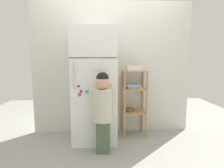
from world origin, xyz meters
TOP-DOWN VIEW (x-y plane):
  - ground_plane at (0.00, 0.00)m, footprint 6.00×6.00m
  - kitchen_wall_back at (0.00, 0.36)m, footprint 2.71×0.03m
  - refrigerator at (-0.29, 0.02)m, footprint 0.67×0.66m
  - child_standing at (-0.17, -0.43)m, footprint 0.36×0.27m
  - pantry_shelf_unit at (0.36, 0.17)m, footprint 0.39×0.33m
  - fruit_bin at (0.36, 0.16)m, footprint 0.23×0.14m

SIDE VIEW (x-z plane):
  - ground_plane at x=0.00m, z-range 0.00..0.00m
  - pantry_shelf_unit at x=0.36m, z-range 0.12..1.23m
  - child_standing at x=-0.17m, z-range 0.12..1.24m
  - refrigerator at x=-0.29m, z-range 0.00..1.75m
  - kitchen_wall_back at x=0.00m, z-range 0.00..2.25m
  - fruit_bin at x=0.36m, z-range 1.10..1.18m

